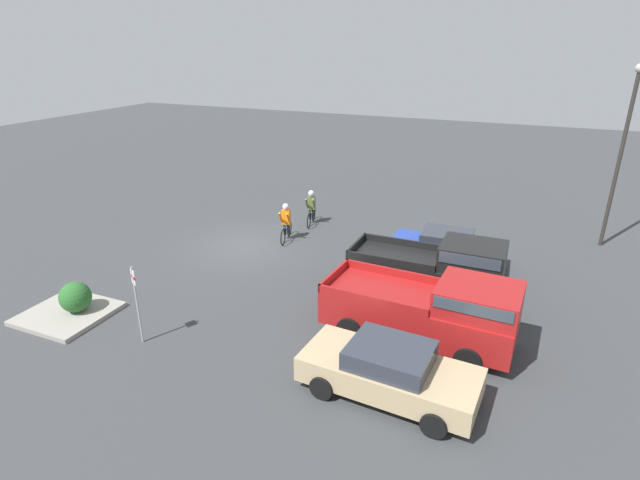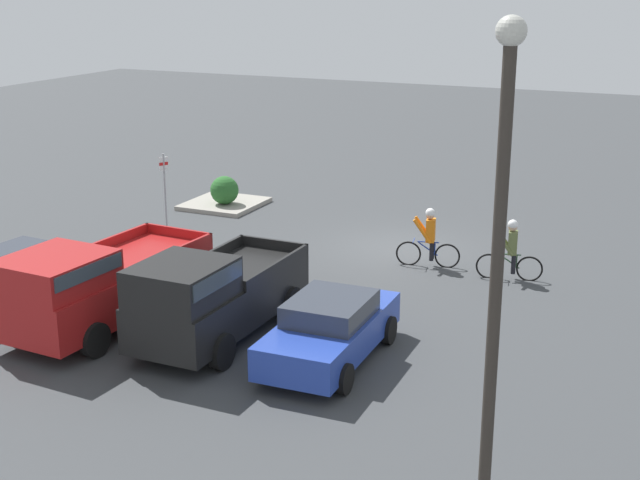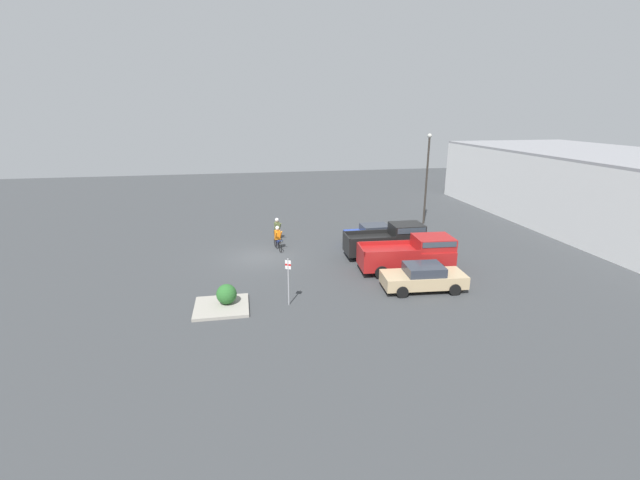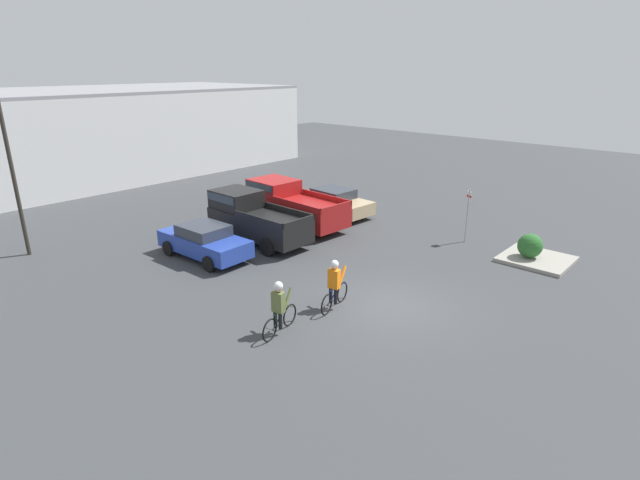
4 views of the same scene
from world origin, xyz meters
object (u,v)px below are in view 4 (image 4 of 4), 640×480
Objects in this scene: cyclist_0 at (335,284)px; cyclist_1 at (279,307)px; sedan_1 at (333,202)px; lamppost at (8,152)px; pickup_truck_0 at (253,217)px; fire_lane_sign at (468,210)px; pickup_truck_1 at (290,203)px; shrub at (530,246)px; sedan_0 at (204,241)px.

cyclist_1 is at bearing 175.82° from cyclist_0.
sedan_1 is 14.84m from lamppost.
fire_lane_sign reaches higher than pickup_truck_0.
shrub is at bearing -74.66° from pickup_truck_1.
lamppost is (-4.78, 5.86, 3.62)m from sedan_0.
sedan_0 is at bearing 71.53° from cyclist_1.
pickup_truck_1 is 1.25× the size of sedan_1.
lamppost reaches higher than fire_lane_sign.
cyclist_1 is (-5.08, -6.98, -0.24)m from pickup_truck_0.
pickup_truck_0 is at bearing -171.97° from pickup_truck_1.
pickup_truck_0 reaches higher than sedan_1.
cyclist_0 is 1.02× the size of cyclist_1.
sedan_1 is 4.55× the size of shrub.
sedan_0 is at bearing 141.21° from fire_lane_sign.
lamppost is at bearing 143.07° from pickup_truck_0.
fire_lane_sign is at bearing -43.54° from lamppost.
sedan_0 is at bearing 90.52° from cyclist_0.
cyclist_1 is at bearing -78.84° from lamppost.
sedan_0 is 2.39× the size of cyclist_0.
pickup_truck_1 reaches higher than cyclist_0.
pickup_truck_1 is 0.75× the size of lamppost.
shrub is (8.53, -3.26, -0.22)m from cyclist_0.
pickup_truck_1 is at bearing -27.01° from lamppost.
pickup_truck_0 is 2.85m from pickup_truck_1.
lamppost reaches higher than sedan_1.
pickup_truck_1 is at bearing 105.34° from shrub.
cyclist_1 reaches higher than sedan_0.
pickup_truck_1 is 9.38m from cyclist_0.
sedan_0 is 6.99m from cyclist_0.
sedan_0 is 1.74× the size of fire_lane_sign.
cyclist_1 is 0.23× the size of lamppost.
cyclist_0 is 0.73× the size of fire_lane_sign.
pickup_truck_1 reaches higher than cyclist_1.
shrub is at bearing -60.94° from pickup_truck_0.
fire_lane_sign reaches higher than cyclist_1.
pickup_truck_0 reaches higher than cyclist_0.
sedan_1 is 0.60× the size of lamppost.
cyclist_1 is at bearing -126.06° from pickup_truck_0.
cyclist_0 reaches higher than sedan_1.
cyclist_0 is at bearing -139.67° from sedan_1.
pickup_truck_1 is 2.84m from sedan_1.
sedan_1 is 7.39m from fire_lane_sign.
fire_lane_sign is at bearing -50.04° from pickup_truck_0.
pickup_truck_1 is at bearing 113.42° from fire_lane_sign.
cyclist_0 is at bearing -126.38° from pickup_truck_1.
lamppost is at bearing 136.46° from fire_lane_sign.
pickup_truck_1 is at bearing 5.67° from sedan_0.
pickup_truck_1 reaches higher than sedan_0.
sedan_1 is 1.84× the size of fire_lane_sign.
pickup_truck_0 is 10.02m from lamppost.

